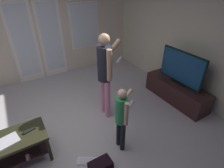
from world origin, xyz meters
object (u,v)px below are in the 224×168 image
tv_stand (176,92)px  flat_screen_tv (181,68)px  person_child (122,115)px  laptop_closed (6,142)px  loose_keyboard (92,161)px  tv_remote_black (29,130)px  person_adult (105,70)px  backpack (101,168)px  coffee_table (7,148)px

tv_stand → flat_screen_tv: size_ratio=1.43×
person_child → laptop_closed: 1.63m
person_child → laptop_closed: bearing=161.6°
loose_keyboard → tv_remote_black: 1.04m
tv_stand → loose_keyboard: (-2.34, -0.46, -0.21)m
flat_screen_tv → person_adult: person_adult is taller
tv_stand → laptop_closed: size_ratio=4.63×
backpack → tv_stand: bearing=16.8°
person_adult → loose_keyboard: size_ratio=3.75×
person_adult → person_child: bearing=-103.7°
person_adult → flat_screen_tv: bearing=-14.3°
laptop_closed → tv_remote_black: (0.31, 0.07, -0.00)m
coffee_table → person_adult: 1.91m
backpack → tv_remote_black: bearing=131.5°
tv_stand → backpack: size_ratio=4.58×
laptop_closed → tv_remote_black: bearing=-0.4°
person_adult → person_child: (-0.21, -0.86, -0.32)m
person_adult → person_child: 0.94m
coffee_table → loose_keyboard: bearing=-29.3°
backpack → tv_remote_black: (-0.73, 0.83, 0.40)m
coffee_table → person_child: bearing=-19.7°
flat_screen_tv → person_child: bearing=-165.8°
person_child → tv_remote_black: (-1.23, 0.58, -0.17)m
coffee_table → tv_stand: 3.37m
person_child → backpack: person_child is taller
person_child → tv_remote_black: bearing=154.6°
backpack → loose_keyboard: backpack is taller
coffee_table → laptop_closed: 0.16m
coffee_table → person_adult: (1.78, 0.30, 0.63)m
tv_stand → flat_screen_tv: bearing=114.9°
person_adult → laptop_closed: size_ratio=5.17×
loose_keyboard → person_adult: bearing=49.3°
backpack → laptop_closed: size_ratio=1.01×
laptop_closed → person_child: bearing=-31.6°
flat_screen_tv → laptop_closed: size_ratio=3.24×
tv_stand → person_child: bearing=-165.9°
loose_keyboard → person_child: bearing=1.5°
tv_stand → backpack: bearing=-163.2°
coffee_table → backpack: coffee_table is taller
flat_screen_tv → tv_remote_black: size_ratio=6.11×
laptop_closed → tv_remote_black: 0.32m
person_child → tv_remote_black: size_ratio=6.64×
tv_stand → laptop_closed: bearing=178.9°
person_child → flat_screen_tv: bearing=14.2°
loose_keyboard → laptop_closed: size_ratio=1.38×
tv_stand → loose_keyboard: bearing=-168.8°
person_child → loose_keyboard: (-0.54, -0.01, -0.66)m
coffee_table → flat_screen_tv: size_ratio=1.06×
tv_stand → laptop_closed: (-3.34, 0.06, 0.29)m
flat_screen_tv → backpack: flat_screen_tv is taller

